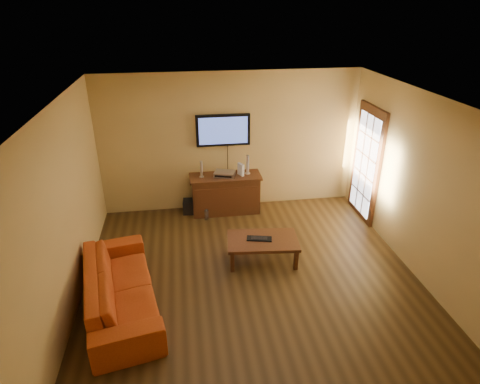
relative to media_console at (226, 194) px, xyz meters
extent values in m
plane|color=#34230E|center=(0.14, -2.23, -0.39)|extent=(5.00, 5.00, 0.00)
plane|color=tan|center=(0.14, 0.27, 0.96)|extent=(5.00, 0.00, 5.00)
plane|color=tan|center=(-2.36, -2.23, 0.96)|extent=(0.00, 5.00, 5.00)
plane|color=tan|center=(2.64, -2.23, 0.96)|extent=(0.00, 5.00, 5.00)
plane|color=white|center=(0.14, -2.23, 2.31)|extent=(5.00, 5.00, 0.00)
cube|color=#3F1F0E|center=(2.60, -0.53, 0.66)|extent=(0.06, 1.02, 2.22)
cube|color=white|center=(2.57, -0.53, 0.66)|extent=(0.01, 0.79, 1.89)
cube|color=#3F1F0E|center=(0.00, 0.01, -0.02)|extent=(1.30, 0.49, 0.73)
cube|color=#36180A|center=(0.00, -0.24, 0.01)|extent=(1.20, 0.02, 0.44)
cube|color=#3F1F0E|center=(0.00, 0.01, 0.36)|extent=(1.38, 0.53, 0.04)
cube|color=black|center=(0.00, 0.22, 1.23)|extent=(1.03, 0.07, 0.61)
cube|color=#3E53A2|center=(0.00, 0.19, 1.23)|extent=(0.92, 0.01, 0.52)
cube|color=#3F1F0E|center=(0.39, -1.76, -0.02)|extent=(1.18, 0.78, 0.05)
cube|color=#3F1F0E|center=(-0.14, -1.99, -0.22)|extent=(0.06, 0.06, 0.35)
cube|color=#3F1F0E|center=(0.86, -2.09, -0.22)|extent=(0.06, 0.06, 0.35)
cube|color=#3F1F0E|center=(-0.08, -1.44, -0.22)|extent=(0.06, 0.06, 0.35)
cube|color=#3F1F0E|center=(0.91, -1.54, -0.22)|extent=(0.06, 0.06, 0.35)
imported|color=#AF3F13|center=(-1.74, -2.54, 0.04)|extent=(1.05, 2.28, 0.86)
cylinder|color=silver|center=(-0.45, 0.02, 0.39)|extent=(0.09, 0.09, 0.01)
cylinder|color=silver|center=(-0.45, 0.02, 0.55)|extent=(0.05, 0.05, 0.31)
cylinder|color=silver|center=(0.45, 0.04, 0.39)|extent=(0.11, 0.11, 0.02)
cylinder|color=silver|center=(0.45, 0.04, 0.58)|extent=(0.06, 0.06, 0.37)
cube|color=silver|center=(-0.01, 0.00, 0.43)|extent=(0.45, 0.38, 0.09)
cube|color=white|center=(0.30, -0.01, 0.50)|extent=(0.12, 0.18, 0.24)
cube|color=black|center=(-0.71, 0.05, -0.26)|extent=(0.28, 0.28, 0.26)
cylinder|color=white|center=(-0.41, -0.28, -0.29)|extent=(0.08, 0.08, 0.20)
sphere|color=white|center=(-0.41, -0.28, -0.18)|extent=(0.04, 0.04, 0.04)
cube|color=black|center=(0.33, -1.75, 0.02)|extent=(0.42, 0.24, 0.02)
cube|color=black|center=(0.33, -1.75, 0.03)|extent=(0.27, 0.16, 0.01)
camera|label=1|loc=(-0.79, -7.07, 3.46)|focal=30.00mm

